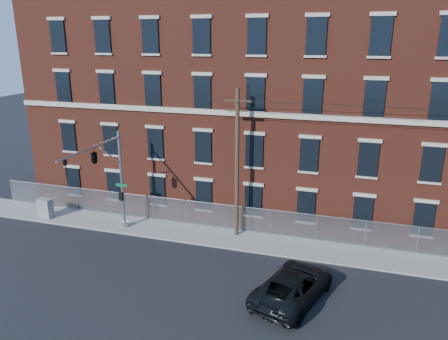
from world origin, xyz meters
name	(u,v)px	position (x,y,z in m)	size (l,w,h in m)	color
ground	(178,272)	(0.00, 0.00, 0.00)	(140.00, 140.00, 0.00)	black
sidewalk	(391,260)	(12.00, 5.00, 0.06)	(65.00, 3.00, 0.12)	gray
mill_building	(396,107)	(12.00, 13.93, 8.15)	(55.30, 14.32, 16.30)	maroon
chain_link_fence	(391,236)	(12.00, 6.30, 1.06)	(59.06, 0.06, 1.85)	#A5A8AD
traffic_signal_mast	(101,165)	(-6.00, 2.18, 5.39)	(0.90, 6.75, 7.00)	#9EA0A5
utility_pole_near	(237,162)	(2.00, 5.60, 5.34)	(1.80, 0.28, 10.00)	#3E2F1F
pickup_truck	(293,285)	(6.83, -0.75, 0.80)	(2.67, 5.79, 1.61)	black
utility_cabinet	(45,208)	(-12.57, 4.29, 0.85)	(1.16, 0.58, 1.45)	gray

